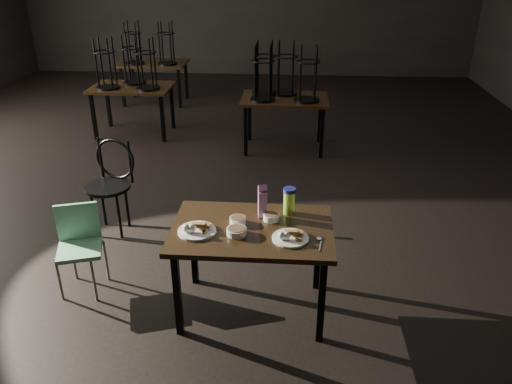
# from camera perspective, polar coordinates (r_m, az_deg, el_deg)

# --- Properties ---
(main_table) EXTENTS (1.20, 0.80, 0.75)m
(main_table) POSITION_cam_1_polar(r_m,az_deg,el_deg) (3.75, -0.44, -5.14)
(main_table) COLOR black
(main_table) RESTS_ON ground
(plate_left) EXTENTS (0.28, 0.28, 0.09)m
(plate_left) POSITION_cam_1_polar(r_m,az_deg,el_deg) (3.66, -6.83, -4.24)
(plate_left) COLOR white
(plate_left) RESTS_ON main_table
(plate_right) EXTENTS (0.26, 0.26, 0.09)m
(plate_right) POSITION_cam_1_polar(r_m,az_deg,el_deg) (3.56, 3.91, -5.09)
(plate_right) COLOR white
(plate_right) RESTS_ON main_table
(bowl_near) EXTENTS (0.12, 0.12, 0.05)m
(bowl_near) POSITION_cam_1_polar(r_m,az_deg,el_deg) (3.75, -2.10, -3.24)
(bowl_near) COLOR white
(bowl_near) RESTS_ON main_table
(bowl_far) EXTENTS (0.13, 0.13, 0.05)m
(bowl_far) POSITION_cam_1_polar(r_m,az_deg,el_deg) (3.80, 1.77, -2.84)
(bowl_far) COLOR white
(bowl_far) RESTS_ON main_table
(bowl_big) EXTENTS (0.15, 0.15, 0.05)m
(bowl_big) POSITION_cam_1_polar(r_m,az_deg,el_deg) (3.61, -2.25, -4.50)
(bowl_big) COLOR white
(bowl_big) RESTS_ON main_table
(juice_carton) EXTENTS (0.08, 0.08, 0.27)m
(juice_carton) POSITION_cam_1_polar(r_m,az_deg,el_deg) (3.80, 0.76, -1.13)
(juice_carton) COLOR #8B197D
(juice_carton) RESTS_ON main_table
(water_bottle) EXTENTS (0.13, 0.13, 0.22)m
(water_bottle) POSITION_cam_1_polar(r_m,az_deg,el_deg) (3.86, 3.81, -0.99)
(water_bottle) COLOR #A8DE41
(water_bottle) RESTS_ON main_table
(spoon) EXTENTS (0.05, 0.20, 0.01)m
(spoon) POSITION_cam_1_polar(r_m,az_deg,el_deg) (3.58, 7.29, -5.37)
(spoon) COLOR silver
(spoon) RESTS_ON main_table
(bentwood_chair) EXTENTS (0.48, 0.47, 0.94)m
(bentwood_chair) POSITION_cam_1_polar(r_m,az_deg,el_deg) (5.16, -16.25, 1.46)
(bentwood_chair) COLOR black
(bentwood_chair) RESTS_ON ground
(school_chair) EXTENTS (0.43, 0.43, 0.74)m
(school_chair) POSITION_cam_1_polar(r_m,az_deg,el_deg) (4.38, -19.54, -5.26)
(school_chair) COLOR #7DC299
(school_chair) RESTS_ON ground
(bg_table_left) EXTENTS (1.20, 0.80, 1.48)m
(bg_table_left) POSITION_cam_1_polar(r_m,az_deg,el_deg) (7.87, -14.10, 11.82)
(bg_table_left) COLOR black
(bg_table_left) RESTS_ON ground
(bg_table_right) EXTENTS (1.20, 0.80, 1.48)m
(bg_table_right) POSITION_cam_1_polar(r_m,az_deg,el_deg) (7.06, 3.09, 11.13)
(bg_table_right) COLOR black
(bg_table_right) RESTS_ON ground
(bg_table_far) EXTENTS (1.20, 0.80, 1.48)m
(bg_table_far) POSITION_cam_1_polar(r_m,az_deg,el_deg) (9.55, -11.70, 14.30)
(bg_table_far) COLOR black
(bg_table_far) RESTS_ON ground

